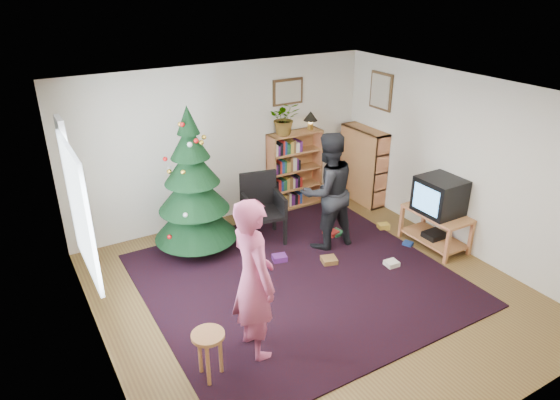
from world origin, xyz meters
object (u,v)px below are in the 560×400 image
stool (209,344)px  person_by_chair (327,191)px  picture_right (381,91)px  crt_tv (440,196)px  picture_back (288,92)px  person_standing (254,279)px  christmas_tree (193,194)px  potted_plant (285,118)px  armchair (260,205)px  bookshelf_back (295,168)px  bookshelf_right (363,164)px  table_lamp (311,117)px  tv_stand (435,226)px

stool → person_by_chair: size_ratio=0.31×
picture_right → crt_tv: bearing=-98.6°
picture_back → person_by_chair: picture_back is taller
person_standing → christmas_tree: bearing=-6.5°
person_standing → potted_plant: bearing=-36.0°
person_standing → armchair: bearing=-29.8°
armchair → potted_plant: 1.55m
picture_right → christmas_tree: bearing=-179.3°
picture_right → bookshelf_back: size_ratio=0.46×
bookshelf_right → person_standing: (-3.45, -2.49, 0.23)m
picture_back → stool: size_ratio=1.01×
stool → potted_plant: potted_plant is taller
potted_plant → table_lamp: bearing=0.0°
picture_back → bookshelf_back: size_ratio=0.42×
bookshelf_right → potted_plant: bearing=71.8°
bookshelf_right → stool: bearing=123.1°
bookshelf_right → person_standing: person_standing is taller
stool → table_lamp: 4.56m
tv_stand → crt_tv: 0.48m
picture_back → tv_stand: 3.10m
tv_stand → person_standing: 3.44m
table_lamp → potted_plant: bearing=180.0°
bookshelf_back → person_by_chair: person_by_chair is taller
christmas_tree → table_lamp: (2.36, 0.63, 0.62)m
bookshelf_back → stool: bearing=-133.4°
stool → potted_plant: (2.70, 3.07, 1.14)m
tv_stand → picture_right: bearing=81.5°
picture_back → armchair: picture_back is taller
bookshelf_right → person_by_chair: size_ratio=0.75×
tv_stand → crt_tv: bearing=180.0°
potted_plant → tv_stand: bearing=-62.2°
christmas_tree → person_standing: bearing=-96.5°
picture_right → person_standing: size_ratio=0.34×
picture_right → table_lamp: size_ratio=1.91×
crt_tv → bookshelf_right: bearing=86.2°
crt_tv → picture_back: bearing=113.8°
armchair → stool: size_ratio=1.88×
tv_stand → potted_plant: size_ratio=1.80×
bookshelf_right → tv_stand: (-0.12, -1.85, -0.34)m
picture_right → bookshelf_right: bearing=131.3°
crt_tv → stool: size_ratio=1.09×
christmas_tree → person_by_chair: bearing=-26.0°
crt_tv → potted_plant: (-1.21, 2.29, 0.76)m
picture_right → christmas_tree: 3.49m
person_by_chair → potted_plant: (0.17, 1.46, 0.70)m
stool → person_by_chair: person_by_chair is taller
picture_right → tv_stand: size_ratio=0.62×
armchair → stool: 2.93m
person_standing → table_lamp: size_ratio=5.68×
bookshelf_back → stool: bookshelf_back is taller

